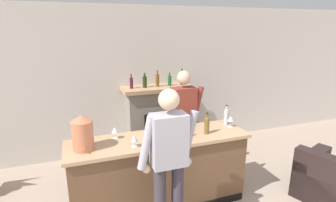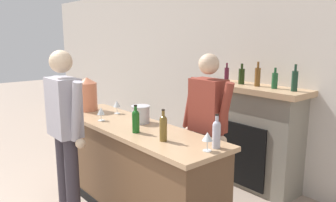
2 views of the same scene
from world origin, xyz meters
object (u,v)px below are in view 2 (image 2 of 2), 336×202
object	(u,v)px
fireplace_stone	(255,136)
copper_dispenser	(87,94)
wine_glass_mid_counter	(207,137)
wine_glass_front_left	(101,111)
potted_plant_corner	(108,124)
wine_glass_by_dispenser	(117,104)
wine_bottle_riesling_slim	(216,133)
wine_bottle_cabernet_heavy	(163,127)
person_bartender	(207,129)
person_customer	(66,134)
wine_bottle_burgundy_dark	(136,120)
ice_bucket_steel	(141,114)

from	to	relation	value
fireplace_stone	copper_dispenser	bearing A→B (deg)	-130.93
wine_glass_mid_counter	wine_glass_front_left	bearing A→B (deg)	-172.77
potted_plant_corner	wine_glass_by_dispenser	bearing A→B (deg)	-26.17
wine_bottle_riesling_slim	wine_glass_by_dispenser	bearing A→B (deg)	179.32
wine_bottle_riesling_slim	wine_glass_mid_counter	size ratio (longest dim) A/B	1.83
wine_bottle_cabernet_heavy	wine_glass_front_left	bearing A→B (deg)	-175.76
person_bartender	wine_bottle_riesling_slim	xyz separation A→B (m)	(0.50, -0.42, 0.16)
copper_dispenser	wine_glass_by_dispenser	bearing A→B (deg)	25.60
wine_glass_front_left	person_customer	bearing A→B (deg)	-64.45
wine_bottle_riesling_slim	wine_bottle_burgundy_dark	xyz separation A→B (m)	(-0.80, -0.26, -0.01)
ice_bucket_steel	wine_bottle_riesling_slim	distance (m)	1.07
wine_glass_front_left	wine_glass_mid_counter	size ratio (longest dim) A/B	0.95
fireplace_stone	wine_glass_by_dispenser	xyz separation A→B (m)	(-1.00, -1.41, 0.44)
wine_bottle_cabernet_heavy	wine_bottle_burgundy_dark	bearing A→B (deg)	-174.11
person_bartender	ice_bucket_steel	distance (m)	0.73
potted_plant_corner	wine_glass_front_left	bearing A→B (deg)	-31.16
person_customer	wine_glass_mid_counter	world-z (taller)	person_customer
person_bartender	wine_glass_mid_counter	xyz separation A→B (m)	(0.50, -0.53, 0.14)
wine_bottle_cabernet_heavy	wine_glass_mid_counter	bearing A→B (deg)	13.91
wine_glass_front_left	wine_glass_by_dispenser	xyz separation A→B (m)	(-0.18, 0.31, 0.01)
wine_bottle_cabernet_heavy	wine_bottle_riesling_slim	bearing A→B (deg)	27.02
person_bartender	copper_dispenser	xyz separation A→B (m)	(-1.50, -0.59, 0.24)
copper_dispenser	ice_bucket_steel	bearing A→B (deg)	9.89
ice_bucket_steel	wine_glass_front_left	size ratio (longest dim) A/B	1.35
person_bartender	wine_glass_front_left	xyz separation A→B (m)	(-0.93, -0.71, 0.13)
potted_plant_corner	wine_bottle_riesling_slim	distance (m)	3.60
wine_glass_by_dispenser	person_customer	bearing A→B (deg)	-62.72
ice_bucket_steel	person_customer	bearing A→B (deg)	-97.39
person_customer	wine_bottle_riesling_slim	bearing A→B (deg)	34.46
potted_plant_corner	person_bartender	size ratio (longest dim) A/B	0.42
person_customer	wine_glass_mid_counter	size ratio (longest dim) A/B	11.25
person_customer	wine_glass_mid_counter	bearing A→B (deg)	30.52
fireplace_stone	wine_bottle_cabernet_heavy	bearing A→B (deg)	-84.00
person_bartender	wine_glass_mid_counter	bearing A→B (deg)	-46.90
person_customer	wine_bottle_cabernet_heavy	size ratio (longest dim) A/B	6.18
potted_plant_corner	person_customer	xyz separation A→B (m)	(2.22, -1.71, 0.67)
ice_bucket_steel	potted_plant_corner	bearing A→B (deg)	158.67
person_customer	copper_dispenser	xyz separation A→B (m)	(-0.82, 0.64, 0.21)
fireplace_stone	wine_glass_front_left	size ratio (longest dim) A/B	10.66
copper_dispenser	wine_glass_mid_counter	xyz separation A→B (m)	(1.99, 0.06, -0.09)
ice_bucket_steel	wine_glass_by_dispenser	distance (m)	0.53
ice_bucket_steel	wine_glass_mid_counter	xyz separation A→B (m)	(1.07, -0.11, 0.02)
wine_glass_mid_counter	ice_bucket_steel	bearing A→B (deg)	174.42
person_customer	wine_bottle_cabernet_heavy	bearing A→B (deg)	38.23
fireplace_stone	wine_glass_front_left	bearing A→B (deg)	-115.37
wine_bottle_riesling_slim	wine_bottle_cabernet_heavy	bearing A→B (deg)	-152.98
wine_bottle_riesling_slim	wine_bottle_burgundy_dark	distance (m)	0.84
ice_bucket_steel	wine_glass_front_left	world-z (taller)	ice_bucket_steel
wine_bottle_burgundy_dark	wine_glass_by_dispenser	xyz separation A→B (m)	(-0.80, 0.28, -0.01)
wine_bottle_burgundy_dark	wine_bottle_cabernet_heavy	xyz separation A→B (m)	(0.37, 0.04, 0.01)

